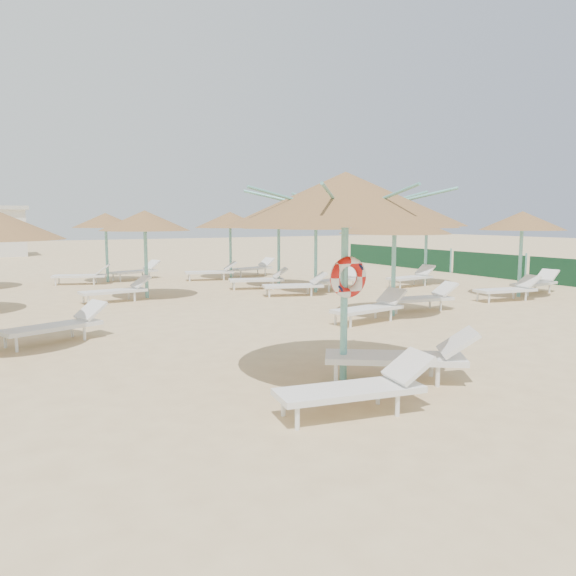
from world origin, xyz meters
TOP-DOWN VIEW (x-y plane):
  - ground at (0.00, 0.00)m, footprint 120.00×120.00m
  - main_palapa at (0.04, 0.36)m, footprint 3.51×3.51m
  - lounger_main_a at (-0.65, -1.01)m, footprint 2.10×0.92m
  - lounger_main_b at (0.81, -0.15)m, footprint 2.24×1.81m
  - palapa_field at (1.48, 10.20)m, footprint 19.93×14.16m
  - windbreak_fence at (14.00, 9.96)m, footprint 0.08×19.84m

SIDE VIEW (x-z plane):
  - ground at x=0.00m, z-range 0.00..0.00m
  - lounger_main_a at x=-0.65m, z-range -0.02..0.72m
  - lounger_main_b at x=0.81m, z-range -0.02..0.80m
  - windbreak_fence at x=14.00m, z-range -0.05..1.05m
  - palapa_field at x=1.48m, z-range 0.94..3.67m
  - main_palapa at x=0.04m, z-range 1.17..4.31m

